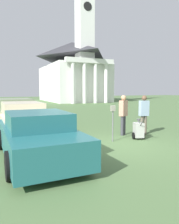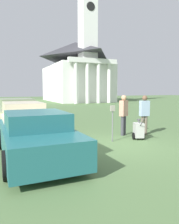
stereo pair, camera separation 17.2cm
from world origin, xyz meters
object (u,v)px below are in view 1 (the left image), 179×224
parked_car_sage (16,113)px  equipment_cart (139,130)px  parked_car_teal (37,136)px  church (73,68)px  person_supervisor (144,112)px  parked_car_cream (22,120)px  person_worker (123,112)px  parking_meter (113,117)px

parked_car_sage → equipment_cart: 7.07m
parked_car_teal → parked_car_sage: 6.42m
church → person_supervisor: bearing=-104.0°
parked_car_cream → parked_car_sage: (-0.00, 2.87, 0.03)m
person_supervisor → church: bearing=-98.5°
parked_car_sage → person_worker: size_ratio=2.82×
person_supervisor → equipment_cart: 1.17m
parked_car_teal → parked_car_cream: bearing=88.9°
parked_car_teal → parking_meter: size_ratio=3.27×
parked_car_teal → church: (12.51, 31.29, 5.35)m
parked_car_teal → parking_meter: (3.12, 0.89, 0.33)m
parking_meter → person_supervisor: person_supervisor is taller
parked_car_sage → parked_car_teal: bearing=-91.1°
equipment_cart → person_supervisor: bearing=58.6°
parking_meter → church: (9.39, 30.40, 5.02)m
parked_car_cream → church: bearing=64.7°
person_supervisor → parked_car_sage: bearing=-39.0°
equipment_cart → parked_car_teal: bearing=-150.8°
parked_car_cream → person_supervisor: bearing=-23.6°
person_supervisor → church: (7.45, 29.84, 4.99)m
parked_car_cream → equipment_cart: size_ratio=5.32×
parked_car_teal → person_worker: size_ratio=2.59×
church → parked_car_cream: bearing=-114.3°
person_worker → equipment_cart: bearing=70.1°
person_supervisor → equipment_cart: (-0.75, -0.63, -0.64)m
parked_car_sage → church: bearing=62.2°
person_worker → equipment_cart: size_ratio=1.81×
parked_car_teal → person_supervisor: person_supervisor is taller
parking_meter → person_worker: size_ratio=0.79×
parking_meter → parked_car_teal: bearing=-164.0°
parked_car_teal → parked_car_sage: (0.00, 6.42, 0.06)m
person_worker → church: church is taller
parking_meter → person_worker: 1.35m
parked_car_cream → person_supervisor: (5.06, -2.09, 0.33)m
parked_car_sage → equipment_cart: parked_car_sage is taller
parked_car_sage → equipment_cart: (4.30, -5.60, -0.34)m
parked_car_cream → parked_car_sage: size_ratio=1.04×
parked_car_teal → parked_car_sage: size_ratio=0.92×
parked_car_sage → parking_meter: bearing=-61.6°
parked_car_teal → person_supervisor: 5.27m
church → parked_car_teal: bearing=-111.8°
parked_car_sage → person_worker: bearing=-49.4°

